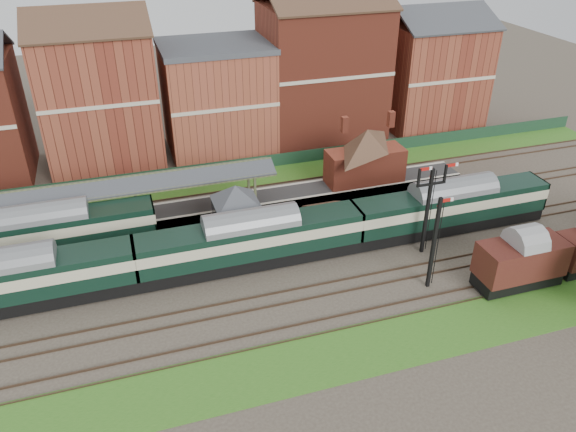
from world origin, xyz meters
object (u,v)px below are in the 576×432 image
object	(u,v)px
dmu_train	(252,240)
goods_van_a	(521,261)
signal_box	(237,215)
semaphore_bracket	(428,205)
platform_railcar	(45,233)

from	to	relation	value
dmu_train	goods_van_a	world-z (taller)	dmu_train
signal_box	goods_van_a	size ratio (longest dim) A/B	0.88
goods_van_a	dmu_train	bearing A→B (deg)	154.96
signal_box	goods_van_a	world-z (taller)	signal_box
goods_van_a	signal_box	bearing A→B (deg)	148.15
semaphore_bracket	platform_railcar	size ratio (longest dim) A/B	0.45
semaphore_bracket	platform_railcar	world-z (taller)	semaphore_bracket
platform_railcar	goods_van_a	bearing A→B (deg)	-23.61
dmu_train	platform_railcar	size ratio (longest dim) A/B	3.07
semaphore_bracket	goods_van_a	world-z (taller)	semaphore_bracket
signal_box	semaphore_bracket	world-z (taller)	semaphore_bracket
signal_box	dmu_train	world-z (taller)	signal_box
signal_box	dmu_train	bearing A→B (deg)	-81.96
dmu_train	goods_van_a	distance (m)	21.26
signal_box	dmu_train	size ratio (longest dim) A/B	0.11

